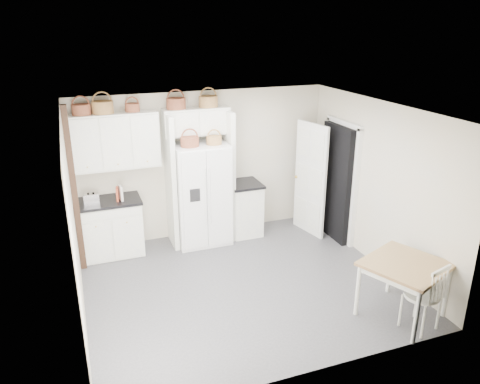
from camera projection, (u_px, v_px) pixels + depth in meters
name	position (u px, v px, depth m)	size (l,w,h in m)	color
floor	(242.00, 284.00, 7.00)	(4.50, 4.50, 0.00)	#403F43
ceiling	(243.00, 111.00, 6.10)	(4.50, 4.50, 0.00)	white
wall_back	(203.00, 165.00, 8.31)	(4.50, 4.50, 0.00)	beige
wall_left	(74.00, 227.00, 5.82)	(4.00, 4.00, 0.00)	beige
wall_right	(378.00, 185.00, 7.28)	(4.00, 4.00, 0.00)	beige
refrigerator	(201.00, 194.00, 8.09)	(0.92, 0.74, 1.77)	white
base_cab_left	(111.00, 228.00, 7.78)	(1.00, 0.63, 0.92)	silver
base_cab_right	(244.00, 209.00, 8.55)	(0.53, 0.64, 0.94)	silver
dining_table	(402.00, 290.00, 6.13)	(0.94, 0.94, 0.78)	olive
windsor_chair	(422.00, 295.00, 5.86)	(0.47, 0.43, 0.97)	silver
counter_left	(108.00, 201.00, 7.61)	(1.04, 0.67, 0.04)	black
counter_right	(244.00, 184.00, 8.38)	(0.58, 0.68, 0.04)	black
toaster	(91.00, 199.00, 7.43)	(0.24, 0.14, 0.16)	silver
cookbook_red	(117.00, 194.00, 7.54)	(0.03, 0.15, 0.22)	#AC3D22
cookbook_cream	(121.00, 193.00, 7.56)	(0.04, 0.17, 0.25)	beige
basket_upper_a	(81.00, 110.00, 7.13)	(0.29, 0.29, 0.16)	maroon
basket_upper_b	(103.00, 107.00, 7.23)	(0.33, 0.33, 0.19)	olive
basket_upper_c	(132.00, 108.00, 7.39)	(0.23, 0.23, 0.13)	maroon
basket_bridge_a	(176.00, 104.00, 7.61)	(0.32, 0.32, 0.18)	maroon
basket_bridge_b	(208.00, 101.00, 7.79)	(0.32, 0.32, 0.18)	olive
basket_fridge_a	(190.00, 142.00, 7.61)	(0.30, 0.30, 0.16)	maroon
basket_fridge_b	(214.00, 140.00, 7.74)	(0.25, 0.25, 0.14)	olive
upper_cabinet	(115.00, 141.00, 7.46)	(1.40, 0.34, 0.90)	silver
bridge_cabinet	(196.00, 121.00, 7.82)	(1.12, 0.34, 0.45)	silver
fridge_panel_left	(171.00, 182.00, 7.88)	(0.08, 0.60, 2.30)	silver
fridge_panel_right	(228.00, 175.00, 8.21)	(0.08, 0.60, 2.30)	silver
trim_post	(74.00, 191.00, 7.02)	(0.09, 0.09, 2.60)	#371F15
doorway_void	(338.00, 183.00, 8.22)	(0.18, 0.85, 2.05)	black
door_slab	(310.00, 179.00, 8.40)	(0.80, 0.04, 2.05)	white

